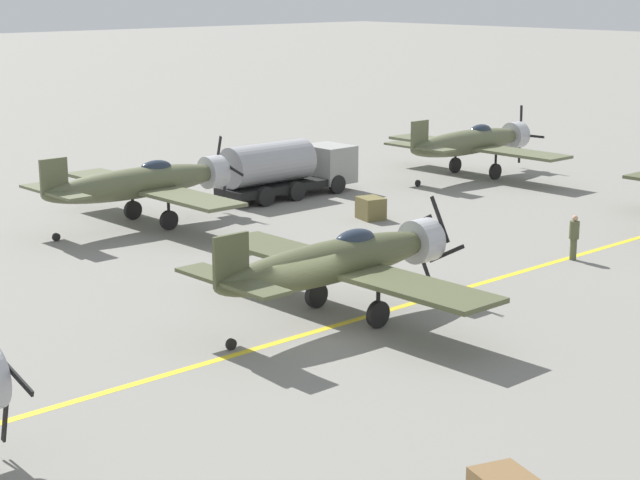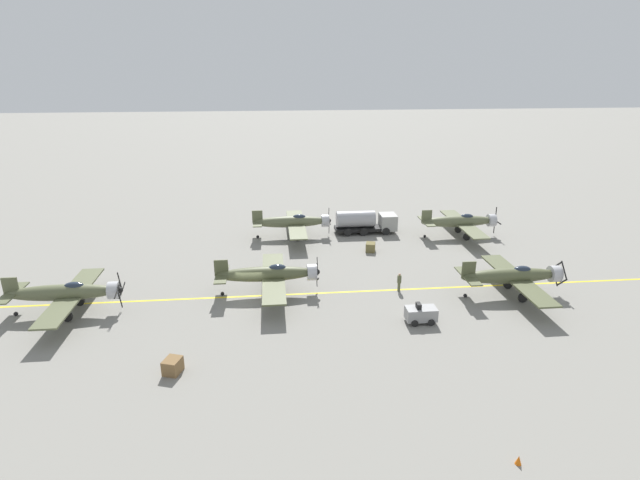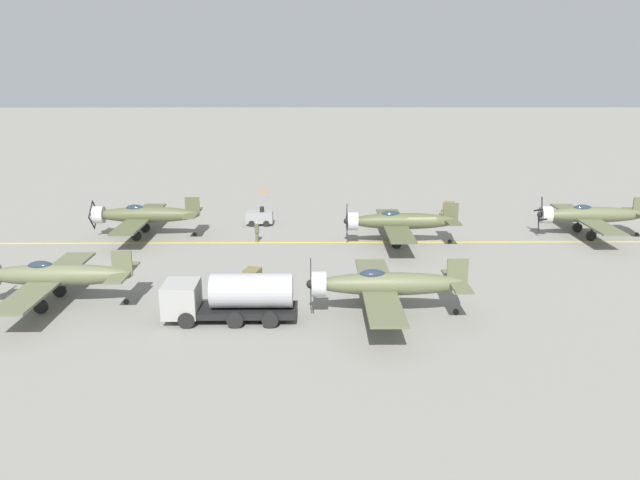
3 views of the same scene
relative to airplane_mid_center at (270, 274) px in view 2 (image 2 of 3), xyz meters
name	(u,v)px [view 2 (image 2 of 3)]	position (x,y,z in m)	size (l,w,h in m)	color
ground_plane	(250,296)	(0.44, -1.96, -2.01)	(400.00, 400.00, 0.00)	gray
taxiway_stripe	(250,296)	(0.44, -1.96, -2.01)	(0.30, 160.00, 0.01)	yellow
airplane_mid_center	(270,274)	(0.00, 0.00, 0.00)	(12.00, 9.98, 3.65)	#4E5335
airplane_far_center	(514,276)	(2.73, 22.97, 0.00)	(12.00, 9.98, 3.65)	#505536
airplane_mid_left	(293,222)	(-16.41, 3.09, 0.00)	(12.00, 9.98, 3.76)	#5B6042
airplane_near_center	(66,293)	(2.30, -17.74, 0.00)	(12.00, 9.98, 3.75)	#585D3F
airplane_far_left	(461,222)	(-14.45, 24.27, 0.00)	(12.00, 9.98, 3.80)	#5D6243
fuel_tanker	(366,222)	(-17.17, 12.56, -0.50)	(2.67, 8.00, 2.98)	black
tow_tractor	(421,314)	(6.99, 12.77, -1.22)	(1.57, 2.60, 1.79)	gray
ground_crew_walking	(399,281)	(0.71, 12.48, -1.00)	(0.40, 0.40, 1.85)	#515638
supply_crate_by_tanker	(370,247)	(-10.30, 11.85, -1.49)	(1.26, 1.05, 1.05)	brown
supply_crate_mid_lane	(173,366)	(12.44, -7.03, -1.46)	(1.32, 1.10, 1.10)	brown
traffic_cone	(519,460)	(23.24, 13.50, -1.74)	(0.36, 0.36, 0.55)	orange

